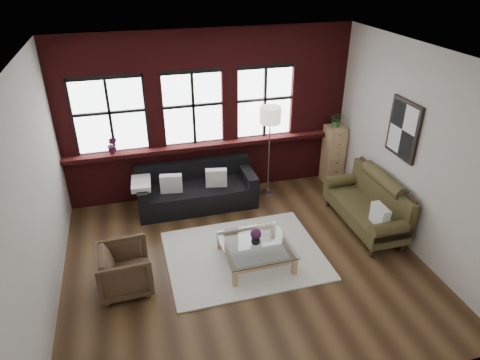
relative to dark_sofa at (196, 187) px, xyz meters
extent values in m
plane|color=#392515|center=(0.40, -1.90, -0.40)|extent=(5.50, 5.50, 0.00)
plane|color=white|center=(0.40, -1.90, 2.80)|extent=(5.50, 5.50, 0.00)
plane|color=beige|center=(0.40, 0.60, 1.20)|extent=(5.50, 0.00, 5.50)
plane|color=beige|center=(0.40, -4.40, 1.20)|extent=(5.50, 0.00, 5.50)
plane|color=beige|center=(-2.35, -1.90, 1.20)|extent=(0.00, 5.00, 5.00)
plane|color=beige|center=(3.15, -1.90, 1.20)|extent=(0.00, 5.00, 5.00)
cube|color=#4C1113|center=(0.40, 0.45, 0.64)|extent=(5.50, 0.30, 0.08)
cube|color=beige|center=(0.45, -1.75, -0.39)|extent=(2.48, 1.96, 0.03)
cube|color=silver|center=(-0.48, -0.10, 0.19)|extent=(0.42, 0.20, 0.34)
cube|color=silver|center=(0.37, -0.10, 0.19)|extent=(0.42, 0.22, 0.34)
cube|color=silver|center=(2.62, -2.08, 0.20)|extent=(0.14, 0.38, 0.34)
imported|color=#463223|center=(-1.40, -2.02, -0.06)|extent=(0.78, 0.76, 0.69)
imported|color=#B2B2B2|center=(0.58, -1.94, 0.02)|extent=(0.15, 0.15, 0.15)
sphere|color=#48183C|center=(0.58, -1.94, 0.13)|extent=(0.17, 0.17, 0.17)
cube|color=tan|center=(2.93, 0.23, 0.21)|extent=(0.38, 0.38, 1.23)
imported|color=#2D5923|center=(2.93, 0.23, 0.98)|extent=(0.34, 0.32, 0.30)
imported|color=#48183C|center=(-1.43, 0.42, 0.85)|extent=(0.22, 0.20, 0.34)
camera|label=1|loc=(-1.07, -7.05, 3.97)|focal=32.00mm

